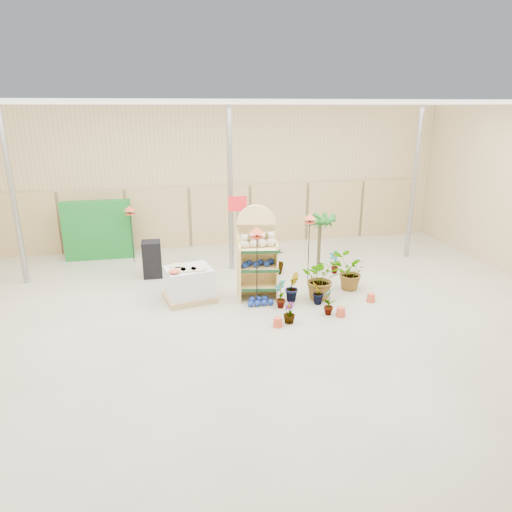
{
  "coord_description": "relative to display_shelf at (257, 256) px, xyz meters",
  "views": [
    {
      "loc": [
        -1.82,
        -8.77,
        4.46
      ],
      "look_at": [
        0.3,
        1.5,
        1.0
      ],
      "focal_mm": 32.0,
      "sensor_mm": 36.0,
      "label": 1
    }
  ],
  "objects": [
    {
      "name": "gazing_balls_shelf",
      "position": [
        0.0,
        -0.13,
        -0.15
      ],
      "size": [
        0.83,
        0.28,
        0.16
      ],
      "color": "navy",
      "rests_on": "display_shelf"
    },
    {
      "name": "potted_plant_2",
      "position": [
        1.49,
        -0.48,
        -0.51
      ],
      "size": [
        1.15,
        1.07,
        1.04
      ],
      "primitive_type": "imported",
      "rotation": [
        0.0,
        0.0,
        5.96
      ],
      "color": "#175719",
      "rests_on": "ground"
    },
    {
      "name": "teddy_bears",
      "position": [
        0.03,
        -0.11,
        0.4
      ],
      "size": [
        0.83,
        0.22,
        0.36
      ],
      "color": "beige",
      "rests_on": "display_shelf"
    },
    {
      "name": "potted_plant_1",
      "position": [
        0.76,
        -0.46,
        -0.68
      ],
      "size": [
        0.46,
        0.49,
        0.7
      ],
      "primitive_type": "imported",
      "rotation": [
        0.0,
        0.0,
        1.06
      ],
      "color": "#175719",
      "rests_on": "ground"
    },
    {
      "name": "bird_table_right",
      "position": [
        1.57,
        0.82,
        0.65
      ],
      "size": [
        0.34,
        0.34,
        1.82
      ],
      "color": "black",
      "rests_on": "ground"
    },
    {
      "name": "offer_sign",
      "position": [
        -0.2,
        1.56,
        0.54
      ],
      "size": [
        0.5,
        0.08,
        2.2
      ],
      "color": "gray",
      "rests_on": "ground"
    },
    {
      "name": "palm",
      "position": [
        2.17,
        1.68,
        0.38
      ],
      "size": [
        0.7,
        0.7,
        1.66
      ],
      "color": "#483B27",
      "rests_on": "ground"
    },
    {
      "name": "potted_plant_10",
      "position": [
        2.36,
        -0.08,
        -0.57
      ],
      "size": [
        0.89,
        0.79,
        0.93
      ],
      "primitive_type": "imported",
      "rotation": [
        0.0,
        0.0,
        3.06
      ],
      "color": "#175719",
      "rests_on": "ground"
    },
    {
      "name": "potted_plant_7",
      "position": [
        0.38,
        -1.61,
        -0.8
      ],
      "size": [
        0.31,
        0.31,
        0.47
      ],
      "primitive_type": "imported",
      "rotation": [
        0.0,
        0.0,
        4.93
      ],
      "color": "#175719",
      "rests_on": "ground"
    },
    {
      "name": "room",
      "position": [
        -0.3,
        -0.5,
        1.18
      ],
      "size": [
        15.2,
        12.1,
        4.7
      ],
      "color": "gray",
      "rests_on": "ground"
    },
    {
      "name": "potted_plant_0",
      "position": [
        0.39,
        -0.8,
        -0.68
      ],
      "size": [
        0.28,
        0.39,
        0.7
      ],
      "primitive_type": "imported",
      "rotation": [
        0.0,
        0.0,
        4.63
      ],
      "color": "#175719",
      "rests_on": "ground"
    },
    {
      "name": "bird_table_back",
      "position": [
        -3.1,
        3.28,
        0.55
      ],
      "size": [
        0.34,
        0.34,
        1.71
      ],
      "color": "black",
      "rests_on": "ground"
    },
    {
      "name": "pallet_stack",
      "position": [
        -1.65,
        0.08,
        -0.63
      ],
      "size": [
        1.31,
        1.16,
        0.84
      ],
      "rotation": [
        0.0,
        0.0,
        0.21
      ],
      "color": "#A18454",
      "rests_on": "ground"
    },
    {
      "name": "potted_plant_8",
      "position": [
        1.35,
        -1.38,
        -0.69
      ],
      "size": [
        0.42,
        0.43,
        0.68
      ],
      "primitive_type": "imported",
      "rotation": [
        0.0,
        0.0,
        3.95
      ],
      "color": "#175719",
      "rests_on": "ground"
    },
    {
      "name": "trellis_stock",
      "position": [
        -4.1,
        3.79,
        -0.13
      ],
      "size": [
        2.0,
        0.3,
        1.8
      ],
      "primitive_type": "cube",
      "color": "#12611E",
      "rests_on": "ground"
    },
    {
      "name": "potted_plant_4",
      "position": [
        2.44,
        1.11,
        -0.7
      ],
      "size": [
        0.41,
        0.37,
        0.65
      ],
      "primitive_type": "imported",
      "rotation": [
        0.0,
        0.0,
        5.76
      ],
      "color": "#175719",
      "rests_on": "ground"
    },
    {
      "name": "display_shelf",
      "position": [
        0.0,
        0.0,
        0.0
      ],
      "size": [
        1.03,
        0.74,
        2.26
      ],
      "rotation": [
        0.0,
        0.0,
        -0.16
      ],
      "color": "#DABC72",
      "rests_on": "ground"
    },
    {
      "name": "potted_plant_9",
      "position": [
        1.29,
        -0.81,
        -0.74
      ],
      "size": [
        0.38,
        0.4,
        0.57
      ],
      "primitive_type": "imported",
      "rotation": [
        0.0,
        0.0,
        4.15
      ],
      "color": "#175719",
      "rests_on": "ground"
    },
    {
      "name": "potted_plant_11",
      "position": [
        0.85,
        1.43,
        -0.65
      ],
      "size": [
        0.53,
        0.53,
        0.76
      ],
      "primitive_type": "imported",
      "rotation": [
        0.0,
        0.0,
        2.84
      ],
      "color": "#175719",
      "rests_on": "ground"
    },
    {
      "name": "potted_plant_5",
      "position": [
        0.37,
        0.69,
        -0.76
      ],
      "size": [
        0.29,
        0.34,
        0.53
      ],
      "primitive_type": "imported",
      "rotation": [
        0.0,
        0.0,
        1.36
      ],
      "color": "#175719",
      "rests_on": "ground"
    },
    {
      "name": "bird_table_front",
      "position": [
        -0.11,
        -0.54,
        0.73
      ],
      "size": [
        0.34,
        0.34,
        1.89
      ],
      "color": "black",
      "rests_on": "ground"
    },
    {
      "name": "charcoal_planters",
      "position": [
        -2.52,
        1.88,
        -0.53
      ],
      "size": [
        0.5,
        0.5,
        1.0
      ],
      "color": "black",
      "rests_on": "ground"
    },
    {
      "name": "gazing_balls_floor",
      "position": [
        -0.04,
        -0.53,
        -0.96
      ],
      "size": [
        0.63,
        0.39,
        0.15
      ],
      "color": "navy",
      "rests_on": "ground"
    }
  ]
}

